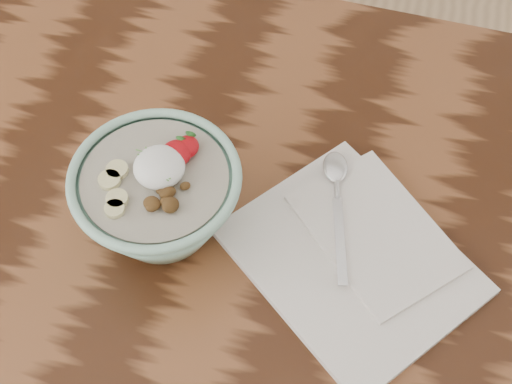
% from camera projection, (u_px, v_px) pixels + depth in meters
% --- Properties ---
extents(table, '(1.60, 0.90, 0.75)m').
position_uv_depth(table, '(175.00, 234.00, 1.04)').
color(table, '#381C0E').
rests_on(table, ground).
extents(breakfast_bowl, '(0.21, 0.21, 0.14)m').
position_uv_depth(breakfast_bowl, '(159.00, 197.00, 0.88)').
color(breakfast_bowl, '#98CDB6').
rests_on(breakfast_bowl, table).
extents(napkin, '(0.37, 0.36, 0.02)m').
position_uv_depth(napkin, '(356.00, 254.00, 0.91)').
color(napkin, white).
rests_on(napkin, table).
extents(spoon, '(0.08, 0.20, 0.01)m').
position_uv_depth(spoon, '(336.00, 185.00, 0.95)').
color(spoon, silver).
rests_on(spoon, napkin).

